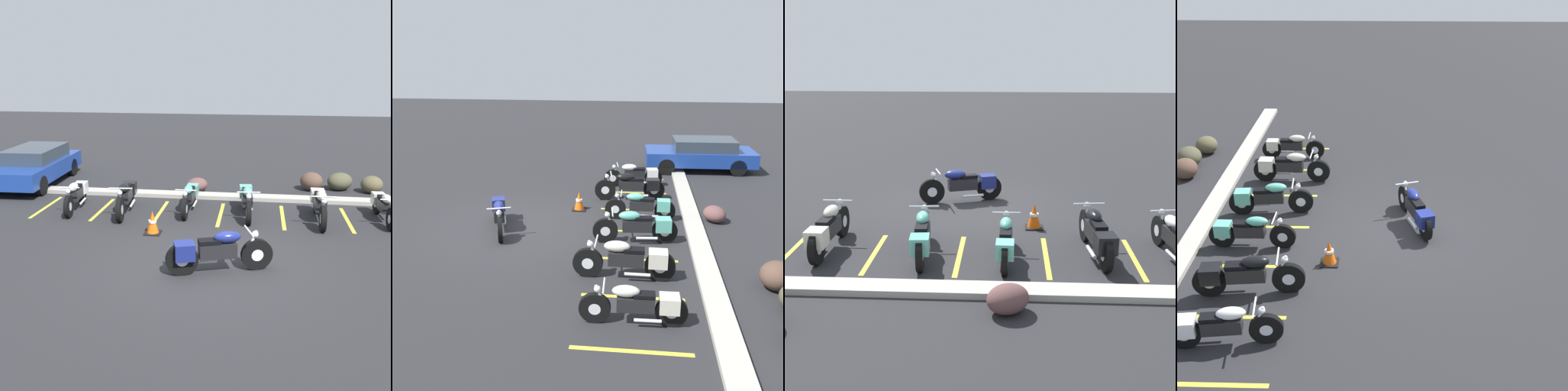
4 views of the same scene
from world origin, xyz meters
TOP-DOWN VIEW (x-y plane):
  - ground at (0.00, 0.00)m, footprint 60.00×60.00m
  - motorcycle_navy_featured at (0.19, -0.38)m, footprint 2.14×0.93m
  - parked_bike_0 at (-4.21, 3.35)m, footprint 0.63×2.08m
  - parked_bike_1 at (-2.69, 3.27)m, footprint 0.67×2.28m
  - parked_bike_2 at (-0.91, 3.60)m, footprint 0.57×2.04m
  - parked_bike_3 at (0.73, 3.47)m, footprint 0.61×2.18m
  - parked_bike_4 at (2.68, 3.25)m, footprint 0.63×2.24m
  - parked_bike_5 at (4.38, 3.46)m, footprint 0.56×1.98m
  - car_blue at (-6.72, 5.92)m, footprint 1.94×4.36m
  - concrete_curb at (0.00, 4.99)m, footprint 18.00×0.50m
  - landscape_rock_1 at (2.80, 6.34)m, footprint 1.03×1.02m
  - landscape_rock_2 at (-0.96, 5.63)m, footprint 0.91×0.87m
  - traffic_cone at (-1.54, 1.63)m, footprint 0.40×0.40m
  - stall_line_0 at (-5.17, 3.35)m, footprint 0.10×2.10m
  - stall_line_1 at (-3.44, 3.35)m, footprint 0.10×2.10m
  - stall_line_2 at (-1.72, 3.35)m, footprint 0.10×2.10m
  - stall_line_3 at (0.01, 3.35)m, footprint 0.10×2.10m
  - stall_line_4 at (1.73, 3.35)m, footprint 0.10×2.10m
  - stall_line_5 at (3.46, 3.35)m, footprint 0.10×2.10m
  - stall_line_6 at (5.18, 3.35)m, footprint 0.10×2.10m

SIDE VIEW (x-z plane):
  - ground at x=0.00m, z-range 0.00..0.00m
  - stall_line_0 at x=-5.17m, z-range 0.00..0.00m
  - stall_line_1 at x=-3.44m, z-range 0.00..0.00m
  - stall_line_2 at x=-1.72m, z-range 0.00..0.00m
  - stall_line_3 at x=0.01m, z-range 0.00..0.00m
  - stall_line_4 at x=1.73m, z-range 0.00..0.00m
  - stall_line_5 at x=3.46m, z-range 0.00..0.00m
  - stall_line_6 at x=5.18m, z-range 0.00..0.00m
  - concrete_curb at x=0.00m, z-range 0.00..0.12m
  - landscape_rock_2 at x=-0.96m, z-range 0.00..0.47m
  - traffic_cone at x=-1.54m, z-range -0.02..0.56m
  - landscape_rock_1 at x=2.80m, z-range 0.00..0.61m
  - parked_bike_5 at x=4.38m, z-range 0.02..0.81m
  - parked_bike_2 at x=-0.91m, z-range 0.03..0.83m
  - parked_bike_0 at x=-4.21m, z-range 0.03..0.85m
  - parked_bike_3 at x=0.73m, z-range 0.03..0.88m
  - motorcycle_navy_featured at x=0.19m, z-range 0.03..0.89m
  - parked_bike_4 at x=2.68m, z-range 0.03..0.91m
  - parked_bike_1 at x=-2.69m, z-range 0.03..0.93m
  - car_blue at x=-6.72m, z-range 0.04..1.32m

